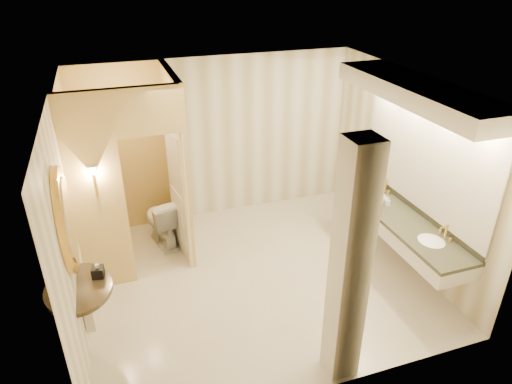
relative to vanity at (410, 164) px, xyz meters
The scene contains 16 objects.
floor 2.59m from the vanity, 168.58° to the left, with size 4.50×4.50×0.00m, color beige.
ceiling 2.29m from the vanity, 168.58° to the left, with size 4.50×4.50×0.00m, color silver.
wall_back 3.12m from the vanity, 129.52° to the left, with size 4.50×0.02×2.70m, color beige.
wall_front 2.56m from the vanity, 141.05° to the right, with size 4.50×0.02×2.70m, color beige.
wall_left 4.26m from the vanity, behind, with size 0.02×4.00×2.70m, color beige.
wall_right 0.56m from the vanity, 55.93° to the left, with size 0.02×4.00×2.70m, color beige.
toilet_closet 3.39m from the vanity, 156.04° to the left, with size 1.50×1.55×2.70m.
wall_sconce 3.99m from the vanity, 168.00° to the left, with size 0.14×0.14×0.42m.
vanity is the anchor object (origin of this frame).
console_shelf 4.21m from the vanity, behind, with size 0.89×0.89×1.89m.
pillar 2.17m from the vanity, 139.33° to the right, with size 0.31×0.31×2.70m, color beige.
tissue_box 4.06m from the vanity, behind, with size 0.12×0.12×0.12m, color black.
toilet 3.72m from the vanity, 151.28° to the left, with size 0.45×0.80×0.81m, color white.
soap_bottle_a 0.74m from the vanity, 100.88° to the left, with size 0.06×0.06×0.14m, color beige.
soap_bottle_b 0.81m from the vanity, 92.24° to the left, with size 0.08×0.08×0.11m, color silver.
soap_bottle_c 0.73m from the vanity, 111.52° to the left, with size 0.09×0.09×0.24m, color #C6B28C.
Camera 1 is at (-1.66, -4.90, 4.04)m, focal length 32.00 mm.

